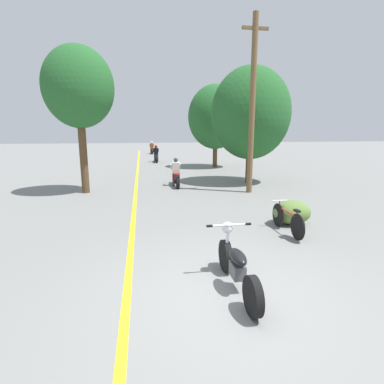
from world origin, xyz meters
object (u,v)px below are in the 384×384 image
(motorcycle_foreground, at_px, (236,265))
(motorcycle_rider_lead, at_px, (176,175))
(roadside_tree_left, at_px, (79,88))
(motorcycle_rider_mid, at_px, (156,156))
(utility_pole, at_px, (252,105))
(bicycle_parked, at_px, (287,220))
(roadside_tree_right_near, at_px, (251,113))
(roadside_tree_right_far, at_px, (216,117))
(motorcycle_rider_far, at_px, (152,149))

(motorcycle_foreground, distance_m, motorcycle_rider_lead, 9.82)
(roadside_tree_left, xyz_separation_m, motorcycle_foreground, (4.00, -8.86, -3.95))
(motorcycle_rider_mid, bearing_deg, roadside_tree_left, -106.65)
(motorcycle_rider_mid, bearing_deg, utility_pole, -75.64)
(motorcycle_foreground, height_order, bicycle_parked, motorcycle_foreground)
(motorcycle_rider_mid, bearing_deg, roadside_tree_right_near, -68.78)
(motorcycle_rider_lead, height_order, motorcycle_rider_mid, motorcycle_rider_mid)
(motorcycle_foreground, relative_size, motorcycle_rider_lead, 1.02)
(roadside_tree_left, bearing_deg, roadside_tree_right_far, 45.78)
(utility_pole, relative_size, roadside_tree_right_near, 1.25)
(motorcycle_rider_far, distance_m, bicycle_parked, 27.79)
(utility_pole, distance_m, motorcycle_rider_far, 22.91)
(bicycle_parked, bearing_deg, motorcycle_rider_lead, 106.37)
(roadside_tree_right_far, height_order, motorcycle_foreground, roadside_tree_right_far)
(utility_pole, distance_m, motorcycle_rider_mid, 14.13)
(motorcycle_rider_lead, bearing_deg, utility_pole, -34.38)
(motorcycle_rider_far, bearing_deg, motorcycle_foreground, -89.26)
(motorcycle_rider_lead, bearing_deg, roadside_tree_left, -166.88)
(motorcycle_foreground, bearing_deg, motorcycle_rider_lead, 89.56)
(utility_pole, distance_m, roadside_tree_left, 7.19)
(roadside_tree_left, distance_m, bicycle_parked, 9.75)
(motorcycle_rider_mid, bearing_deg, bicycle_parked, -82.16)
(roadside_tree_right_far, bearing_deg, motorcycle_rider_lead, -117.64)
(roadside_tree_right_far, bearing_deg, motorcycle_rider_mid, 133.73)
(utility_pole, bearing_deg, motorcycle_foreground, -111.60)
(motorcycle_rider_far, bearing_deg, bicycle_parked, -84.62)
(roadside_tree_left, height_order, motorcycle_rider_far, roadside_tree_left)
(utility_pole, height_order, bicycle_parked, utility_pole)
(motorcycle_rider_far, bearing_deg, roadside_tree_right_far, -72.79)
(motorcycle_foreground, bearing_deg, bicycle_parked, 48.69)
(utility_pole, bearing_deg, motorcycle_rider_far, 98.78)
(roadside_tree_right_near, relative_size, motorcycle_rider_lead, 2.83)
(roadside_tree_right_far, relative_size, motorcycle_rider_mid, 2.71)
(bicycle_parked, bearing_deg, roadside_tree_left, 134.44)
(roadside_tree_right_far, xyz_separation_m, motorcycle_foreground, (-3.75, -16.83, -3.16))
(utility_pole, xyz_separation_m, roadside_tree_left, (-7.08, 1.10, 0.66))
(roadside_tree_right_near, height_order, motorcycle_foreground, roadside_tree_right_near)
(utility_pole, height_order, motorcycle_rider_lead, utility_pole)
(roadside_tree_right_far, height_order, motorcycle_rider_lead, roadside_tree_right_far)
(motorcycle_rider_lead, bearing_deg, roadside_tree_right_far, 62.36)
(motorcycle_rider_lead, relative_size, bicycle_parked, 1.17)
(motorcycle_rider_mid, distance_m, bicycle_parked, 18.76)
(roadside_tree_right_far, height_order, motorcycle_rider_mid, roadside_tree_right_far)
(roadside_tree_right_near, bearing_deg, motorcycle_foreground, -111.04)
(utility_pole, distance_m, roadside_tree_right_far, 9.09)
(motorcycle_rider_lead, height_order, bicycle_parked, motorcycle_rider_lead)
(utility_pole, height_order, motorcycle_rider_mid, utility_pole)
(utility_pole, bearing_deg, motorcycle_rider_mid, 104.36)
(motorcycle_foreground, height_order, motorcycle_rider_mid, motorcycle_rider_mid)
(motorcycle_rider_lead, distance_m, bicycle_parked, 7.60)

